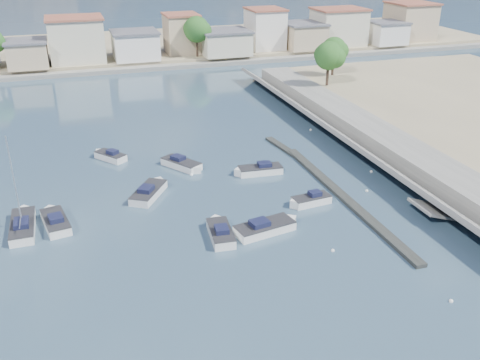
% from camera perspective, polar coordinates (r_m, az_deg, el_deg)
% --- Properties ---
extents(ground, '(400.00, 400.00, 0.00)m').
position_cam_1_polar(ground, '(77.65, -4.27, 6.82)').
color(ground, '#2A4554').
rests_on(ground, ground).
extents(seawall_walkway, '(5.00, 90.00, 1.80)m').
position_cam_1_polar(seawall_walkway, '(61.77, 19.09, 1.60)').
color(seawall_walkway, slate).
rests_on(seawall_walkway, ground).
extents(breakwater, '(2.00, 31.02, 0.35)m').
position_cam_1_polar(breakwater, '(55.91, 9.54, -0.57)').
color(breakwater, black).
rests_on(breakwater, ground).
extents(far_shore_land, '(160.00, 40.00, 1.40)m').
position_cam_1_polar(far_shore_land, '(127.20, -10.16, 13.85)').
color(far_shore_land, gray).
rests_on(far_shore_land, ground).
extents(far_shore_quay, '(160.00, 2.50, 0.80)m').
position_cam_1_polar(far_shore_quay, '(106.91, -8.41, 11.80)').
color(far_shore_quay, slate).
rests_on(far_shore_quay, ground).
extents(far_town, '(113.01, 12.80, 8.35)m').
position_cam_1_polar(far_town, '(113.92, -3.62, 15.12)').
color(far_town, beige).
rests_on(far_town, far_shore_land).
extents(shore_trees, '(74.56, 38.32, 7.92)m').
position_cam_1_polar(shore_trees, '(104.71, -3.67, 14.99)').
color(shore_trees, '#38281E').
rests_on(shore_trees, ground).
extents(motorboat_a, '(2.75, 5.49, 1.48)m').
position_cam_1_polar(motorboat_a, '(50.73, -19.12, -4.17)').
color(motorboat_a, white).
rests_on(motorboat_a, ground).
extents(motorboat_b, '(2.24, 5.09, 1.48)m').
position_cam_1_polar(motorboat_b, '(46.27, -2.13, -5.59)').
color(motorboat_b, white).
rests_on(motorboat_b, ground).
extents(motorboat_c, '(5.34, 2.18, 1.48)m').
position_cam_1_polar(motorboat_c, '(58.15, 1.93, 1.02)').
color(motorboat_c, white).
rests_on(motorboat_c, ground).
extents(motorboat_d, '(4.30, 1.96, 1.48)m').
position_cam_1_polar(motorboat_d, '(51.94, 7.40, -2.22)').
color(motorboat_d, white).
rests_on(motorboat_d, ground).
extents(motorboat_e, '(4.44, 5.38, 1.48)m').
position_cam_1_polar(motorboat_e, '(54.06, -9.61, -1.24)').
color(motorboat_e, white).
rests_on(motorboat_e, ground).
extents(motorboat_f, '(3.60, 4.06, 1.48)m').
position_cam_1_polar(motorboat_f, '(63.76, -13.76, 2.48)').
color(motorboat_f, white).
rests_on(motorboat_f, ground).
extents(motorboat_g, '(4.17, 5.00, 1.48)m').
position_cam_1_polar(motorboat_g, '(59.94, -6.10, 1.63)').
color(motorboat_g, white).
rests_on(motorboat_g, ground).
extents(motorboat_h, '(6.06, 3.08, 1.48)m').
position_cam_1_polar(motorboat_h, '(47.00, 2.95, -5.08)').
color(motorboat_h, white).
rests_on(motorboat_h, ground).
extents(sailboat, '(2.02, 6.54, 9.00)m').
position_cam_1_polar(sailboat, '(51.06, -22.14, -4.43)').
color(sailboat, white).
rests_on(sailboat, ground).
extents(mooring_buoys, '(19.31, 36.94, 0.31)m').
position_cam_1_polar(mooring_buoys, '(54.72, 9.49, -1.28)').
color(mooring_buoys, white).
rests_on(mooring_buoys, ground).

